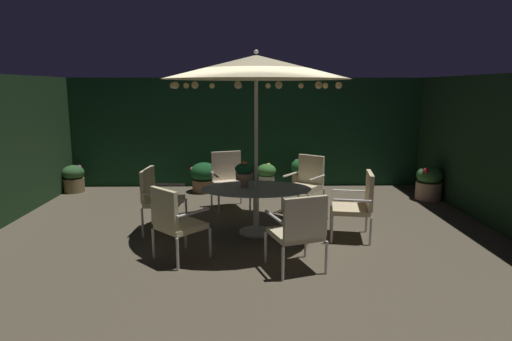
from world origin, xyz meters
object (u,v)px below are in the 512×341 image
at_px(potted_plant_left_near, 303,174).
at_px(potted_plant_right_far, 429,183).
at_px(patio_umbrella, 256,68).
at_px(patio_chair_east, 174,220).
at_px(patio_dining_table, 256,195).
at_px(patio_chair_south, 358,202).
at_px(patio_chair_north, 229,177).
at_px(potted_plant_left_far, 267,176).
at_px(centerpiece_planter, 244,172).
at_px(patio_chair_southwest, 307,180).
at_px(patio_chair_southeast, 299,228).
at_px(patio_chair_northeast, 158,195).
at_px(potted_plant_right_near, 204,176).
at_px(potted_plant_front_corner, 74,178).

xyz_separation_m(potted_plant_left_near, potted_plant_right_far, (2.44, -0.83, -0.04)).
height_order(patio_umbrella, patio_chair_east, patio_umbrella).
distance_m(patio_dining_table, potted_plant_left_near, 3.00).
height_order(patio_chair_south, potted_plant_right_far, patio_chair_south).
xyz_separation_m(patio_chair_north, potted_plant_left_far, (0.77, 1.35, -0.27)).
distance_m(patio_umbrella, potted_plant_left_far, 3.57).
distance_m(centerpiece_planter, patio_chair_south, 1.77).
height_order(centerpiece_planter, patio_chair_southwest, centerpiece_planter).
bearing_deg(patio_chair_southeast, patio_chair_east, 167.07).
relative_size(patio_umbrella, patio_chair_south, 2.75).
height_order(patio_chair_northeast, patio_chair_east, patio_chair_northeast).
xyz_separation_m(patio_umbrella, patio_chair_north, (-0.49, 1.46, -1.92)).
relative_size(patio_chair_north, potted_plant_right_near, 1.64).
xyz_separation_m(patio_chair_northeast, potted_plant_left_far, (1.81, 2.71, -0.26)).
distance_m(centerpiece_planter, potted_plant_front_corner, 4.63).
bearing_deg(patio_chair_southeast, patio_chair_north, 108.59).
distance_m(patio_chair_north, potted_plant_left_far, 1.58).
bearing_deg(centerpiece_planter, potted_plant_left_near, 65.23).
relative_size(patio_chair_east, patio_chair_southeast, 1.01).
height_order(patio_dining_table, patio_chair_southwest, patio_chair_southwest).
relative_size(centerpiece_planter, patio_chair_north, 0.38).
distance_m(patio_umbrella, potted_plant_left_near, 3.67).
distance_m(potted_plant_right_near, potted_plant_left_far, 1.36).
xyz_separation_m(potted_plant_front_corner, potted_plant_left_far, (4.18, 0.07, 0.02)).
bearing_deg(potted_plant_left_far, patio_chair_southeast, -87.19).
xyz_separation_m(centerpiece_planter, potted_plant_left_near, (1.26, 2.73, -0.58)).
distance_m(patio_chair_south, potted_plant_front_corner, 6.20).
height_order(patio_umbrella, potted_plant_right_near, patio_umbrella).
xyz_separation_m(patio_chair_northeast, potted_plant_left_near, (2.60, 2.68, -0.21)).
bearing_deg(potted_plant_right_near, patio_chair_northeast, -99.71).
bearing_deg(patio_umbrella, patio_chair_north, 108.46).
relative_size(patio_chair_northeast, patio_chair_southeast, 1.02).
bearing_deg(patio_dining_table, centerpiece_planter, 161.82).
height_order(patio_chair_south, potted_plant_left_near, patio_chair_south).
distance_m(patio_dining_table, patio_chair_south, 1.54).
xyz_separation_m(patio_chair_south, potted_plant_right_near, (-2.59, 2.98, -0.23)).
xyz_separation_m(patio_chair_north, potted_plant_right_near, (-0.59, 1.26, -0.26)).
relative_size(patio_chair_southwest, potted_plant_left_far, 1.71).
xyz_separation_m(patio_umbrella, potted_plant_right_near, (-1.08, 2.72, -2.18)).
height_order(patio_chair_north, potted_plant_left_near, patio_chair_north).
xyz_separation_m(potted_plant_left_near, potted_plant_left_far, (-0.80, 0.02, -0.05)).
height_order(patio_chair_east, potted_plant_right_far, patio_chair_east).
bearing_deg(centerpiece_planter, potted_plant_left_far, 80.46).
bearing_deg(patio_dining_table, potted_plant_right_far, 29.08).
relative_size(potted_plant_left_near, potted_plant_left_far, 1.21).
height_order(patio_chair_south, potted_plant_right_near, patio_chair_south).
bearing_deg(patio_chair_southwest, potted_plant_left_near, 85.02).
bearing_deg(patio_umbrella, patio_chair_south, -9.77).
bearing_deg(potted_plant_right_far, patio_chair_east, -146.38).
bearing_deg(potted_plant_right_near, patio_umbrella, -68.41).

